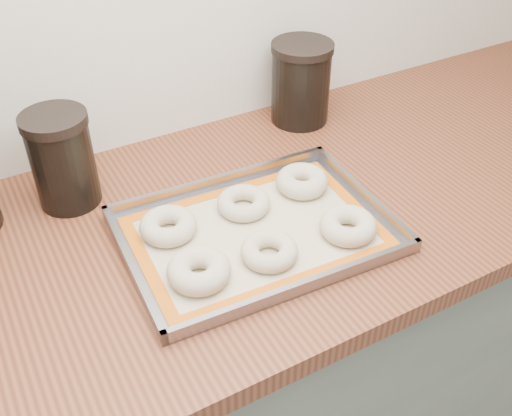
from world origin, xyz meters
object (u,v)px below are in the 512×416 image
bagel_back_left (168,226)px  bagel_front_right (348,226)px  bagel_front_mid (269,251)px  bagel_back_mid (244,203)px  bagel_back_right (302,181)px  canister_mid (62,160)px  bagel_front_left (199,270)px  baking_tray (256,232)px  canister_right (301,82)px

bagel_back_left → bagel_front_right: bearing=-29.0°
bagel_front_mid → bagel_front_right: (0.15, -0.01, 0.00)m
bagel_back_mid → bagel_back_right: bearing=1.0°
bagel_back_left → canister_mid: 0.23m
bagel_back_mid → canister_mid: (-0.27, 0.19, 0.07)m
bagel_front_left → bagel_back_mid: 0.19m
bagel_front_mid → canister_mid: size_ratio=0.53×
bagel_front_right → bagel_back_left: same height
baking_tray → canister_mid: 0.37m
bagel_front_left → canister_mid: canister_mid is taller
bagel_front_right → bagel_back_mid: bearing=130.6°
bagel_back_mid → canister_mid: bearing=144.8°
bagel_back_left → canister_mid: canister_mid is taller
bagel_front_right → canister_right: size_ratio=0.55×
bagel_back_right → canister_mid: (-0.40, 0.19, 0.07)m
bagel_front_right → canister_right: canister_right is taller
bagel_front_left → bagel_back_mid: (0.15, 0.12, -0.00)m
bagel_back_mid → canister_mid: canister_mid is taller
baking_tray → bagel_front_right: bearing=-29.8°
bagel_front_left → bagel_front_right: size_ratio=1.03×
bagel_front_left → bagel_back_mid: bearing=40.3°
bagel_front_right → bagel_back_right: size_ratio=1.00×
canister_right → bagel_front_left: bearing=-139.0°
baking_tray → bagel_back_left: bearing=151.7°
bagel_front_mid → bagel_back_right: (0.15, 0.14, 0.00)m
canister_mid → bagel_front_left: bearing=-68.9°
bagel_back_right → bagel_back_left: bearing=179.7°
bagel_front_mid → bagel_back_right: bagel_back_right is taller
bagel_back_right → bagel_front_right: bearing=-90.4°
bagel_front_mid → canister_mid: (-0.24, 0.33, 0.07)m
bagel_front_mid → bagel_back_right: size_ratio=0.97×
bagel_front_left → canister_right: canister_right is taller
baking_tray → canister_right: (0.29, 0.31, 0.08)m
bagel_back_right → bagel_back_mid: bearing=-179.0°
baking_tray → bagel_back_mid: (0.01, 0.07, 0.01)m
bagel_front_right → canister_mid: size_ratio=0.55×
bagel_front_left → bagel_back_left: bagel_front_left is taller
baking_tray → bagel_back_mid: bearing=80.0°
bagel_front_mid → bagel_back_left: bagel_back_left is taller
baking_tray → bagel_back_right: bearing=26.8°
bagel_front_mid → bagel_front_right: bagel_front_right is taller
bagel_back_left → bagel_back_mid: (0.15, -0.00, -0.00)m
bagel_back_left → canister_mid: (-0.12, 0.19, 0.07)m
baking_tray → canister_mid: canister_mid is taller
bagel_back_right → canister_right: bearing=58.7°
bagel_front_left → bagel_front_mid: bagel_front_left is taller
bagel_back_mid → bagel_back_right: (0.13, 0.00, 0.00)m
baking_tray → bagel_back_right: bagel_back_right is taller
bagel_front_left → canister_mid: size_ratio=0.57×
bagel_back_left → canister_right: 0.49m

